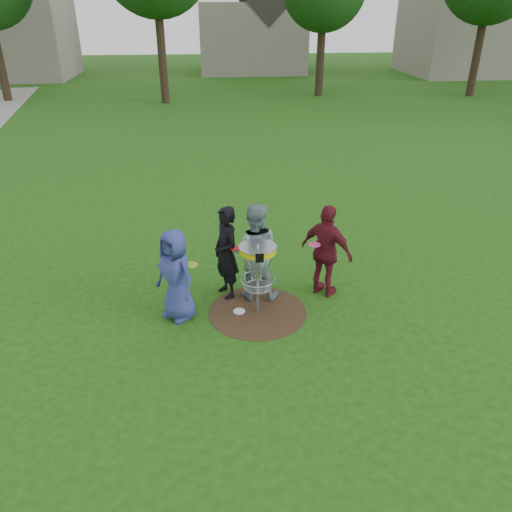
{
  "coord_description": "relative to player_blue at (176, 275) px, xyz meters",
  "views": [
    {
      "loc": [
        -0.78,
        -7.63,
        5.08
      ],
      "look_at": [
        0.0,
        0.3,
        1.0
      ],
      "focal_mm": 35.0,
      "sensor_mm": 36.0,
      "label": 1
    }
  ],
  "objects": [
    {
      "name": "dirt_patch",
      "position": [
        1.43,
        -0.01,
        -0.84
      ],
      "size": [
        1.8,
        1.8,
        0.01
      ],
      "primitive_type": "cylinder",
      "color": "#47331E",
      "rests_on": "ground"
    },
    {
      "name": "ground",
      "position": [
        1.43,
        -0.01,
        -0.84
      ],
      "size": [
        100.0,
        100.0,
        0.0
      ],
      "primitive_type": "plane",
      "color": "#19470F",
      "rests_on": "ground"
    },
    {
      "name": "disc_golf_basket",
      "position": [
        1.43,
        -0.01,
        0.18
      ],
      "size": [
        0.66,
        0.67,
        1.38
      ],
      "color": "#9EA0A5",
      "rests_on": "ground"
    },
    {
      "name": "disc_on_grass",
      "position": [
        1.09,
        0.03,
        -0.84
      ],
      "size": [
        0.22,
        0.22,
        0.02
      ],
      "primitive_type": "cylinder",
      "color": "white",
      "rests_on": "ground"
    },
    {
      "name": "held_discs",
      "position": [
        1.32,
        0.29,
        0.26
      ],
      "size": [
        2.45,
        0.67,
        0.15
      ],
      "color": "#90D317",
      "rests_on": "ground"
    },
    {
      "name": "player_black",
      "position": [
        0.9,
        0.67,
        0.06
      ],
      "size": [
        0.66,
        0.78,
        1.8
      ],
      "primitive_type": "imported",
      "rotation": [
        0.0,
        0.0,
        -1.16
      ],
      "color": "black",
      "rests_on": "ground"
    },
    {
      "name": "player_maroon",
      "position": [
        2.78,
        0.52,
        0.07
      ],
      "size": [
        1.08,
        1.06,
        1.82
      ],
      "primitive_type": "imported",
      "rotation": [
        0.0,
        0.0,
        2.37
      ],
      "color": "maroon",
      "rests_on": "ground"
    },
    {
      "name": "house_row",
      "position": [
        6.2,
        33.06,
        3.3
      ],
      "size": [
        44.5,
        10.65,
        11.62
      ],
      "color": "gray",
      "rests_on": "ground"
    },
    {
      "name": "player_grey",
      "position": [
        1.42,
        0.57,
        0.1
      ],
      "size": [
        1.02,
        0.84,
        1.9
      ],
      "primitive_type": "imported",
      "rotation": [
        0.0,
        0.0,
        3.0
      ],
      "color": "slate",
      "rests_on": "ground"
    },
    {
      "name": "player_blue",
      "position": [
        0.0,
        0.0,
        0.0
      ],
      "size": [
        0.96,
        0.96,
        1.69
      ],
      "primitive_type": "imported",
      "rotation": [
        0.0,
        0.0,
        -0.79
      ],
      "color": "navy",
      "rests_on": "ground"
    }
  ]
}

